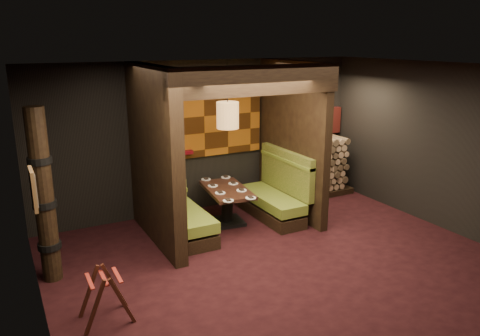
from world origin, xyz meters
name	(u,v)px	position (x,y,z in m)	size (l,w,h in m)	color
floor	(281,264)	(0.00, 0.00, -0.01)	(6.50, 5.50, 0.02)	black
ceiling	(286,67)	(0.00, 0.00, 2.86)	(6.50, 5.50, 0.02)	black
wall_back	(204,136)	(0.00, 2.76, 1.43)	(6.50, 0.02, 2.85)	black
wall_front	(451,245)	(0.00, -2.76, 1.43)	(6.50, 0.02, 2.85)	black
wall_left	(32,209)	(-3.26, 0.00, 1.43)	(0.02, 5.50, 2.85)	black
wall_right	(443,147)	(3.26, 0.00, 1.43)	(0.02, 5.50, 2.85)	black
partition_left	(154,157)	(-1.35, 1.65, 1.43)	(0.20, 2.20, 2.85)	black
partition_right	(292,140)	(1.30, 1.70, 1.43)	(0.15, 2.10, 2.85)	black
header_beam	(258,80)	(-0.02, 0.70, 2.63)	(2.85, 0.18, 0.44)	black
tapa_back_panel	(204,116)	(-0.02, 2.71, 1.82)	(2.40, 0.06, 1.55)	#934D10
tapa_side_panel	(157,128)	(-1.23, 1.82, 1.85)	(0.04, 1.85, 1.45)	#934D10
lacquer_shelf	(177,153)	(-0.60, 2.65, 1.18)	(0.60, 0.12, 0.07)	#600912
booth_bench_left	(179,213)	(-0.96, 1.65, 0.40)	(0.68, 1.60, 1.14)	black
booth_bench_right	(275,196)	(0.93, 1.65, 0.40)	(0.68, 1.60, 1.14)	black
dining_table	(227,201)	(-0.01, 1.77, 0.43)	(0.84, 1.33, 0.66)	black
place_settings	(227,188)	(-0.01, 1.77, 0.67)	(0.74, 1.51, 0.03)	white
pendant_lamp	(228,115)	(-0.01, 1.72, 1.97)	(0.38, 0.38, 1.10)	#A77943
framed_picture	(33,189)	(-3.22, 0.10, 1.62)	(0.05, 0.36, 0.46)	#9A7044
luggage_rack	(105,294)	(-2.61, -0.25, 0.33)	(0.62, 0.44, 0.67)	#411C12
totem_column	(44,198)	(-3.05, 1.10, 1.19)	(0.31, 0.31, 2.40)	black
firewood_stack	(313,167)	(2.29, 2.35, 0.61)	(1.73, 0.70, 1.22)	black
mosaic_header	(305,123)	(2.29, 2.68, 1.50)	(1.83, 0.10, 0.56)	maroon
bay_front_post	(288,137)	(1.39, 1.96, 1.43)	(0.08, 0.08, 2.85)	black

